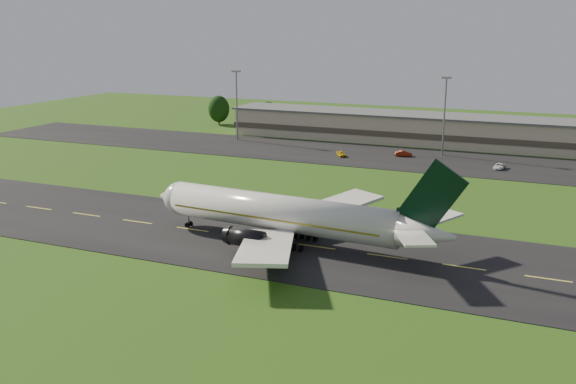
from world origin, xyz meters
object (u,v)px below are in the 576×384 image
at_px(service_vehicle_a, 341,154).
at_px(service_vehicle_c, 499,166).
at_px(airliner, 286,214).
at_px(terminal, 458,132).
at_px(light_mast_west, 237,97).
at_px(service_vehicle_b, 404,154).
at_px(light_mast_centre, 445,107).

bearing_deg(service_vehicle_a, service_vehicle_c, -36.42).
distance_m(airliner, terminal, 96.94).
relative_size(light_mast_west, service_vehicle_a, 5.09).
xyz_separation_m(terminal, service_vehicle_b, (-10.29, -21.76, -3.18)).
height_order(light_mast_centre, service_vehicle_a, light_mast_centre).
bearing_deg(service_vehicle_c, service_vehicle_a, -172.37).
xyz_separation_m(light_mast_west, service_vehicle_b, (51.11, -5.57, -11.92)).
relative_size(light_mast_west, service_vehicle_c, 4.42).
height_order(terminal, light_mast_west, light_mast_west).
distance_m(airliner, service_vehicle_c, 73.16).
bearing_deg(terminal, light_mast_west, -165.24).
height_order(airliner, service_vehicle_a, airliner).
height_order(terminal, light_mast_centre, light_mast_centre).
distance_m(airliner, light_mast_west, 94.66).
bearing_deg(terminal, service_vehicle_b, -115.31).
bearing_deg(light_mast_centre, service_vehicle_c, -37.03).
distance_m(terminal, light_mast_west, 64.10).
distance_m(terminal, service_vehicle_a, 37.85).
relative_size(light_mast_centre, service_vehicle_b, 4.69).
height_order(airliner, service_vehicle_b, airliner).
height_order(terminal, service_vehicle_c, terminal).
relative_size(terminal, light_mast_centre, 7.13).
bearing_deg(service_vehicle_c, light_mast_centre, 150.24).
relative_size(service_vehicle_b, service_vehicle_c, 0.94).
height_order(service_vehicle_a, service_vehicle_c, service_vehicle_a).
xyz_separation_m(light_mast_centre, service_vehicle_c, (15.39, -11.61, -12.00)).
height_order(light_mast_centre, service_vehicle_b, light_mast_centre).
distance_m(service_vehicle_b, service_vehicle_c, 25.01).
height_order(light_mast_centre, service_vehicle_c, light_mast_centre).
height_order(light_mast_west, service_vehicle_c, light_mast_west).
bearing_deg(terminal, light_mast_centre, -94.95).
xyz_separation_m(airliner, light_mast_centre, (10.14, 80.06, 8.08)).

